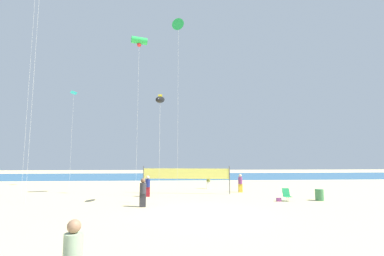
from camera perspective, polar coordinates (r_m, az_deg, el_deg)
name	(u,v)px	position (r m, az deg, el deg)	size (l,w,h in m)	color
ground_plane	(202,214)	(15.61, 2.02, -17.64)	(120.00, 120.00, 0.00)	#D1BC89
ocean_band	(183,176)	(48.62, -1.99, -10.08)	(120.00, 20.00, 0.01)	#28608C
beachgoer_plum_shirt	(240,182)	(25.46, 10.15, -11.24)	(0.38, 0.38, 1.65)	gold
beachgoer_navy_shirt	(148,185)	(22.50, -9.32, -11.86)	(0.38, 0.38, 1.67)	maroon
beachgoer_charcoal_shirt	(143,191)	(17.85, -10.31, -13.03)	(0.41, 0.41, 1.79)	#2D2D33
beachgoer_olive_shirt	(208,180)	(28.03, 3.47, -10.96)	(0.36, 0.36, 1.58)	white
folding_beach_chair	(287,194)	(21.23, 19.34, -13.06)	(0.52, 0.65, 0.89)	#1E8C4C
trash_barrel	(319,195)	(22.29, 25.27, -12.63)	(0.60, 0.60, 0.81)	#3F7F4C
volleyball_net	(186,175)	(24.03, -1.31, -9.82)	(7.57, 1.28, 2.40)	#4C4C51
beach_handbag	(279,200)	(20.82, 17.83, -14.18)	(0.33, 0.16, 0.26)	#7A3872
kite_green_tube	(139,41)	(25.44, -11.06, 17.53)	(1.48, 0.97, 13.69)	silver
kite_black_inflatable	(160,100)	(19.18, -6.73, 5.93)	(0.87, 1.49, 7.53)	silver
kite_cyan_diamond	(74,93)	(34.00, -23.62, 6.73)	(0.74, 0.75, 10.80)	silver
kite_green_delta	(178,25)	(24.39, -2.88, 20.79)	(1.08, 0.61, 14.77)	silver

